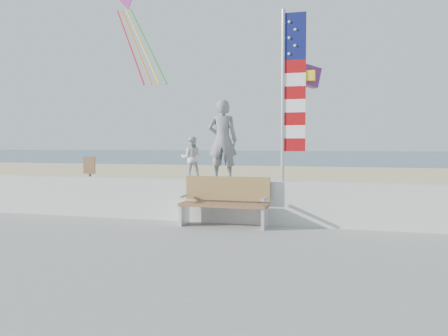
{
  "coord_description": "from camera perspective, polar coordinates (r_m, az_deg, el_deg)",
  "views": [
    {
      "loc": [
        2.92,
        -7.71,
        1.87
      ],
      "look_at": [
        0.2,
        1.8,
        1.35
      ],
      "focal_mm": 38.0,
      "sensor_mm": 36.0,
      "label": 1
    }
  ],
  "objects": [
    {
      "name": "sand",
      "position": [
        17.06,
        6.04,
        -3.17
      ],
      "size": [
        90.0,
        40.0,
        0.08
      ],
      "primitive_type": "cube",
      "color": "beige",
      "rests_on": "ground"
    },
    {
      "name": "parafoil_kite",
      "position": [
        11.75,
        9.47,
        11.03
      ],
      "size": [
        0.93,
        0.73,
        0.65
      ],
      "color": "red",
      "rests_on": "ground"
    },
    {
      "name": "bench",
      "position": [
        9.69,
        0.12,
        -3.99
      ],
      "size": [
        1.8,
        0.57,
        1.0
      ],
      "color": "#8C5C3D",
      "rests_on": "boardwalk"
    },
    {
      "name": "boardwalk",
      "position": [
        5.03,
        -21.9,
        -17.43
      ],
      "size": [
        50.0,
        12.4,
        0.1
      ],
      "primitive_type": "cube",
      "color": "#959591",
      "rests_on": "sand"
    },
    {
      "name": "ground",
      "position": [
        8.45,
        -4.74,
        -9.78
      ],
      "size": [
        220.0,
        220.0,
        0.0
      ],
      "primitive_type": "plane",
      "color": "#2F4D5F",
      "rests_on": "ground"
    },
    {
      "name": "child",
      "position": [
        10.33,
        -3.95,
        1.22
      ],
      "size": [
        0.54,
        0.47,
        0.94
      ],
      "primitive_type": "imported",
      "rotation": [
        0.0,
        0.0,
        3.44
      ],
      "color": "silver",
      "rests_on": "seawall"
    },
    {
      "name": "seawall",
      "position": [
        10.21,
        -0.77,
        -3.96
      ],
      "size": [
        30.0,
        0.35,
        0.9
      ],
      "primitive_type": "cube",
      "color": "silver",
      "rests_on": "boardwalk"
    },
    {
      "name": "flag",
      "position": [
        9.87,
        7.85,
        9.51
      ],
      "size": [
        0.5,
        0.08,
        3.5
      ],
      "color": "silver",
      "rests_on": "seawall"
    },
    {
      "name": "adult",
      "position": [
        10.11,
        -0.18,
        3.38
      ],
      "size": [
        0.67,
        0.49,
        1.71
      ],
      "primitive_type": "imported",
      "rotation": [
        0.0,
        0.0,
        3.27
      ],
      "color": "gray",
      "rests_on": "seawall"
    },
    {
      "name": "sign",
      "position": [
        12.08,
        -15.85,
        -1.5
      ],
      "size": [
        0.32,
        0.07,
        1.46
      ],
      "color": "brown",
      "rests_on": "sand"
    },
    {
      "name": "big_kite",
      "position": [
        18.19,
        -10.75,
        16.16
      ],
      "size": [
        3.52,
        3.24,
        4.46
      ],
      "color": "red",
      "rests_on": "ground"
    }
  ]
}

